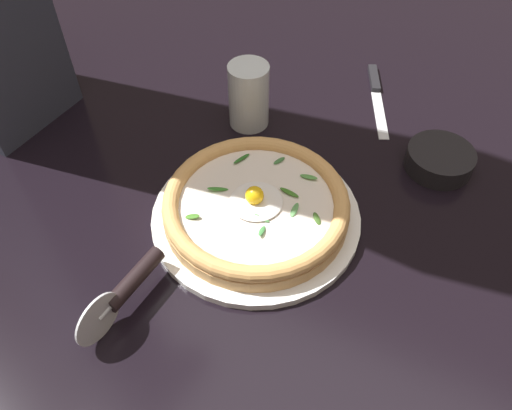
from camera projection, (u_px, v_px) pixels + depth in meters
ground_plane at (262, 254)px, 0.74m from camera, size 2.40×2.40×0.03m
pizza_plate at (256, 216)px, 0.76m from camera, size 0.31×0.31×0.01m
pizza at (256, 205)px, 0.74m from camera, size 0.27×0.27×0.05m
side_bowl at (440, 160)px, 0.82m from camera, size 0.11×0.11×0.03m
pizza_cutter at (126, 289)px, 0.64m from camera, size 0.15×0.03×0.07m
table_knife at (376, 89)px, 0.97m from camera, size 0.20×0.10×0.01m
drinking_glass at (249, 100)px, 0.88m from camera, size 0.07×0.07×0.12m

